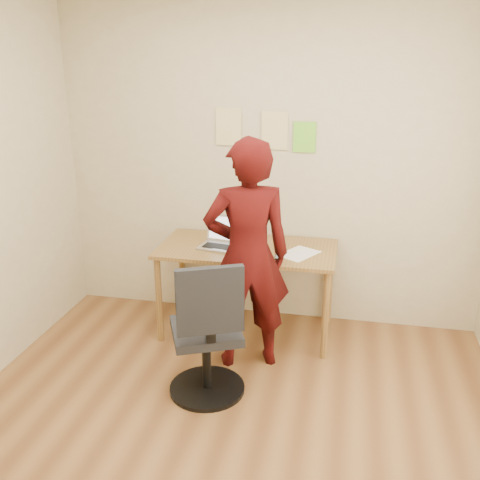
% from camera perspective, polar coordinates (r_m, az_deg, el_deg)
% --- Properties ---
extents(room, '(3.58, 3.58, 2.78)m').
position_cam_1_polar(room, '(2.74, -2.46, 1.40)').
color(room, brown).
rests_on(room, ground).
extents(desk, '(1.40, 0.70, 0.74)m').
position_cam_1_polar(desk, '(4.26, 0.79, -1.88)').
color(desk, olive).
rests_on(desk, ground).
extents(laptop, '(0.35, 0.32, 0.23)m').
position_cam_1_polar(laptop, '(4.25, -1.92, 0.01)').
color(laptop, '#AFAFB6').
rests_on(laptop, desk).
extents(paper_sheet, '(0.34, 0.38, 0.00)m').
position_cam_1_polar(paper_sheet, '(4.12, 6.29, -1.45)').
color(paper_sheet, white).
rests_on(paper_sheet, desk).
extents(phone, '(0.07, 0.13, 0.01)m').
position_cam_1_polar(phone, '(4.04, 4.20, -1.78)').
color(phone, black).
rests_on(phone, desk).
extents(wall_note_left, '(0.21, 0.00, 0.30)m').
position_cam_1_polar(wall_note_left, '(4.41, -1.22, 11.99)').
color(wall_note_left, '#DEC884').
rests_on(wall_note_left, room).
extents(wall_note_mid, '(0.21, 0.00, 0.30)m').
position_cam_1_polar(wall_note_mid, '(4.35, 3.71, 11.57)').
color(wall_note_mid, '#DEC884').
rests_on(wall_note_mid, room).
extents(wall_note_right, '(0.18, 0.00, 0.24)m').
position_cam_1_polar(wall_note_right, '(4.33, 6.89, 10.83)').
color(wall_note_right, '#73D42F').
rests_on(wall_note_right, room).
extents(office_chair, '(0.58, 0.59, 0.99)m').
position_cam_1_polar(office_chair, '(3.55, -3.49, -10.61)').
color(office_chair, black).
rests_on(office_chair, ground).
extents(person, '(0.71, 0.58, 1.69)m').
position_cam_1_polar(person, '(3.76, 0.78, -1.71)').
color(person, '#360807').
rests_on(person, ground).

